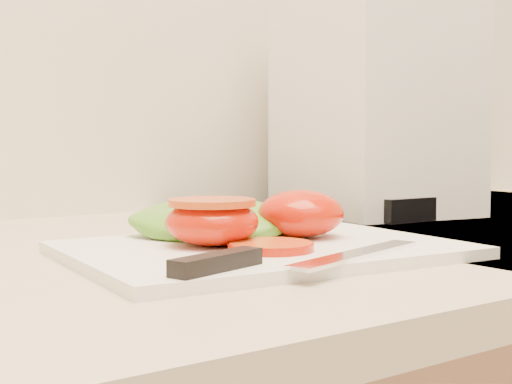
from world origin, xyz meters
TOP-DOWN VIEW (x-y plane):
  - cutting_board at (0.06, 1.58)m, footprint 0.35×0.26m
  - tomato_half_dome at (0.12, 1.60)m, footprint 0.08×0.08m
  - tomato_half_cut at (0.02, 1.60)m, footprint 0.08×0.08m
  - tomato_slice_0 at (0.04, 1.55)m, footprint 0.07×0.07m
  - lettuce_leaf_0 at (0.05, 1.65)m, footprint 0.19×0.18m
  - lettuce_leaf_1 at (0.09, 1.65)m, footprint 0.13×0.12m
  - knife at (0.01, 1.49)m, footprint 0.25×0.07m
  - appliance at (0.41, 1.80)m, footprint 0.24×0.28m

SIDE VIEW (x-z plane):
  - cutting_board at x=0.06m, z-range 0.93..0.94m
  - tomato_slice_0 at x=0.04m, z-range 0.94..0.95m
  - knife at x=0.01m, z-range 0.94..0.95m
  - lettuce_leaf_1 at x=0.09m, z-range 0.94..0.96m
  - lettuce_leaf_0 at x=0.05m, z-range 0.94..0.97m
  - tomato_half_cut at x=0.02m, z-range 0.94..0.98m
  - tomato_half_dome at x=0.12m, z-range 0.94..0.98m
  - appliance at x=0.41m, z-range 0.93..1.23m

